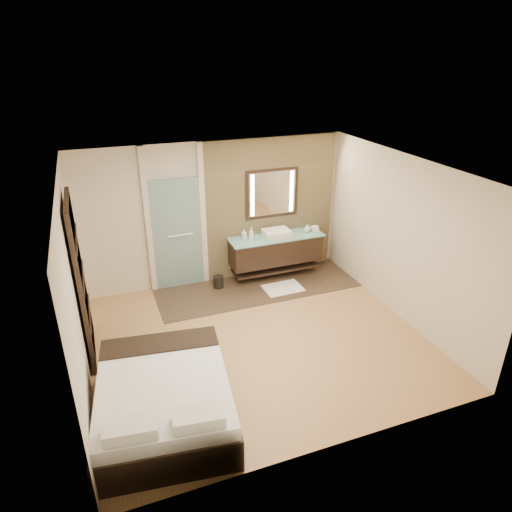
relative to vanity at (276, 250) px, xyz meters
name	(u,v)px	position (x,y,z in m)	size (l,w,h in m)	color
floor	(258,340)	(-1.10, -1.92, -0.58)	(5.00, 5.00, 0.00)	#A88046
tile_strip	(258,287)	(-0.50, -0.32, -0.57)	(3.80, 1.30, 0.01)	#3C2D21
stone_wall	(271,207)	(0.00, 0.29, 0.77)	(2.60, 0.08, 2.70)	tan
vanity	(276,250)	(0.00, 0.00, 0.00)	(1.85, 0.55, 0.88)	black
mirror_unit	(272,193)	(0.00, 0.24, 1.07)	(1.06, 0.04, 0.96)	black
frosted_door	(177,230)	(-1.85, 0.28, 0.56)	(1.10, 0.12, 2.70)	silver
shoji_partition	(81,280)	(-3.53, -1.32, 0.63)	(0.06, 1.20, 2.40)	black
bed	(164,399)	(-2.75, -3.08, -0.27)	(1.81, 2.15, 0.76)	black
bath_mat	(283,288)	(-0.07, -0.55, -0.56)	(0.72, 0.50, 0.02)	white
waste_bin	(218,282)	(-1.20, -0.07, -0.46)	(0.19, 0.19, 0.24)	black
tissue_box	(315,229)	(0.82, -0.03, 0.33)	(0.12, 0.12, 0.10)	white
soap_bottle_a	(251,234)	(-0.50, 0.01, 0.40)	(0.09, 0.09, 0.23)	white
soap_bottle_b	(244,234)	(-0.61, 0.11, 0.38)	(0.08, 0.09, 0.19)	#B2B2B2
soap_bottle_c	(307,228)	(0.65, -0.03, 0.36)	(0.12, 0.12, 0.16)	silver
cup	(308,229)	(0.68, 0.00, 0.34)	(0.13, 0.13, 0.10)	silver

